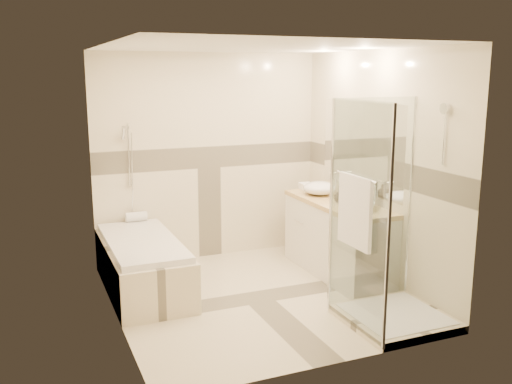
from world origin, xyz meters
name	(u,v)px	position (x,y,z in m)	size (l,w,h in m)	color
room	(261,176)	(0.06, 0.01, 1.26)	(2.82, 3.02, 2.52)	beige
bathtub	(143,262)	(-1.02, 0.65, 0.31)	(0.75, 1.70, 0.56)	beige
vanity	(338,238)	(1.12, 0.30, 0.43)	(0.58, 1.62, 0.85)	silver
shower_enclosure	(382,269)	(0.83, -0.97, 0.51)	(0.96, 0.93, 2.04)	beige
vessel_sink_near	(320,188)	(1.10, 0.71, 0.93)	(0.39, 0.39, 0.15)	white
vessel_sink_far	(357,203)	(1.10, -0.11, 0.93)	(0.38, 0.38, 0.15)	white
faucet_near	(336,181)	(1.32, 0.71, 1.00)	(0.11, 0.03, 0.26)	silver
faucet_far	(375,193)	(1.32, -0.11, 1.01)	(0.11, 0.03, 0.28)	silver
amenity_bottle_a	(341,196)	(1.10, 0.22, 0.93)	(0.08, 0.08, 0.17)	black
amenity_bottle_b	(340,195)	(1.10, 0.25, 0.93)	(0.13, 0.13, 0.17)	black
folded_towels	(307,187)	(1.10, 1.02, 0.89)	(0.14, 0.24, 0.08)	white
rolled_towel	(136,217)	(-0.93, 1.41, 0.62)	(0.11, 0.11, 0.24)	white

